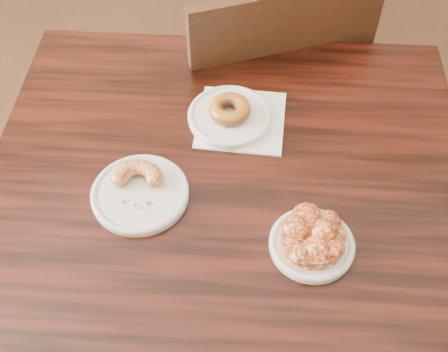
{
  "coord_description": "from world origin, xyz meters",
  "views": [
    {
      "loc": [
        -0.21,
        -0.68,
        1.58
      ],
      "look_at": [
        -0.22,
        -0.06,
        0.8
      ],
      "focal_mm": 45.0,
      "sensor_mm": 36.0,
      "label": 1
    }
  ],
  "objects_px": {
    "glazed_donut": "(230,109)",
    "chair_far": "(251,86)",
    "cruller_fragment": "(139,187)",
    "apple_fritter": "(313,237)",
    "cafe_table": "(226,290)"
  },
  "relations": [
    {
      "from": "cafe_table",
      "to": "glazed_donut",
      "type": "xyz_separation_m",
      "value": [
        0.0,
        0.19,
        0.41
      ]
    },
    {
      "from": "cruller_fragment",
      "to": "apple_fritter",
      "type": "bearing_deg",
      "value": -18.95
    },
    {
      "from": "chair_far",
      "to": "apple_fritter",
      "type": "height_order",
      "value": "chair_far"
    },
    {
      "from": "glazed_donut",
      "to": "chair_far",
      "type": "bearing_deg",
      "value": 81.53
    },
    {
      "from": "cafe_table",
      "to": "chair_far",
      "type": "bearing_deg",
      "value": 86.89
    },
    {
      "from": "glazed_donut",
      "to": "apple_fritter",
      "type": "bearing_deg",
      "value": -64.65
    },
    {
      "from": "chair_far",
      "to": "cruller_fragment",
      "type": "height_order",
      "value": "chair_far"
    },
    {
      "from": "cruller_fragment",
      "to": "chair_far",
      "type": "bearing_deg",
      "value": 69.89
    },
    {
      "from": "glazed_donut",
      "to": "cruller_fragment",
      "type": "xyz_separation_m",
      "value": [
        -0.16,
        -0.19,
        -0.0
      ]
    },
    {
      "from": "cafe_table",
      "to": "cruller_fragment",
      "type": "bearing_deg",
      "value": -176.91
    },
    {
      "from": "apple_fritter",
      "to": "chair_far",
      "type": "bearing_deg",
      "value": 96.15
    },
    {
      "from": "cafe_table",
      "to": "chair_far",
      "type": "relative_size",
      "value": 1.02
    },
    {
      "from": "glazed_donut",
      "to": "cruller_fragment",
      "type": "distance_m",
      "value": 0.25
    },
    {
      "from": "apple_fritter",
      "to": "cruller_fragment",
      "type": "distance_m",
      "value": 0.32
    },
    {
      "from": "chair_far",
      "to": "cruller_fragment",
      "type": "bearing_deg",
      "value": 52.35
    }
  ]
}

